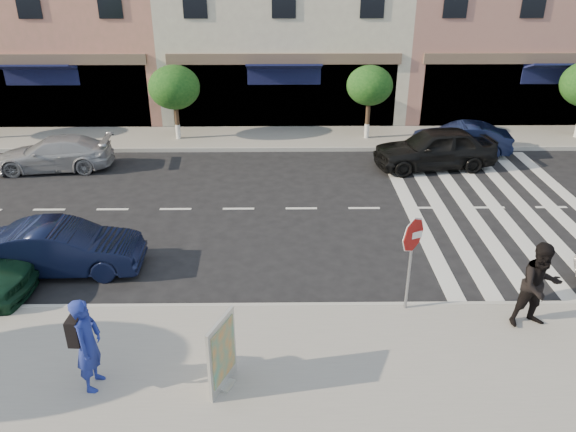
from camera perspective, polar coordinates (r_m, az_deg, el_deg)
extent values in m
plane|color=black|center=(14.33, 1.91, -6.02)|extent=(120.00, 120.00, 0.00)
cube|color=gray|center=(11.27, 2.74, -15.80)|extent=(60.00, 4.50, 0.15)
cube|color=gray|center=(24.35, 0.82, 7.92)|extent=(60.00, 3.00, 0.15)
cylinder|color=#473323|center=(24.29, -11.20, 9.55)|extent=(0.18, 0.18, 1.60)
cylinder|color=silver|center=(24.43, -11.10, 8.43)|extent=(0.20, 0.20, 0.60)
ellipsoid|color=#134212|center=(23.95, -11.49, 12.70)|extent=(2.10, 2.10, 1.79)
cylinder|color=#473323|center=(24.15, 8.08, 9.82)|extent=(0.18, 0.18, 1.71)
cylinder|color=silver|center=(24.31, 8.00, 8.57)|extent=(0.20, 0.20, 0.60)
ellipsoid|color=#134212|center=(23.81, 8.29, 13.00)|extent=(1.90, 1.90, 1.62)
cylinder|color=gray|center=(12.61, 12.22, -5.24)|extent=(0.09, 0.09, 2.06)
cylinder|color=white|center=(12.19, 12.59, -1.86)|extent=(0.75, 0.33, 0.80)
cylinder|color=#9E1411|center=(12.17, 12.61, -1.91)|extent=(0.70, 0.32, 0.75)
cube|color=white|center=(12.15, 12.64, -1.97)|extent=(0.40, 0.18, 0.15)
imported|color=navy|center=(10.95, -19.63, -12.17)|extent=(0.49, 0.71, 1.88)
imported|color=black|center=(12.95, 24.18, -6.48)|extent=(1.06, 0.88, 1.96)
cube|color=beige|center=(10.99, -6.53, -16.62)|extent=(0.45, 0.45, 0.05)
cube|color=beige|center=(10.52, -6.73, -13.74)|extent=(0.43, 0.91, 1.48)
cube|color=#D88C3F|center=(10.47, -6.55, -13.56)|extent=(0.33, 0.74, 1.14)
imported|color=black|center=(15.29, -21.96, -3.06)|extent=(4.02, 1.53, 1.31)
imported|color=#9B9CA1|center=(22.57, -22.65, 5.87)|extent=(4.33, 2.06, 1.22)
imported|color=black|center=(21.65, 14.67, 6.68)|extent=(4.68, 2.39, 1.52)
imported|color=black|center=(23.47, 17.16, 7.48)|extent=(3.91, 1.76, 1.25)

